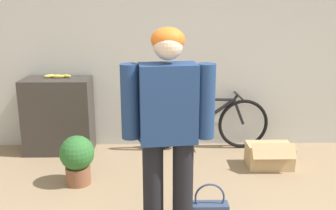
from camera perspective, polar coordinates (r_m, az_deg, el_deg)
name	(u,v)px	position (r m, az deg, el deg)	size (l,w,h in m)	color
wall_back	(172,42)	(4.82, 0.61, 9.09)	(8.00, 0.07, 2.60)	silver
side_shelf	(58,116)	(4.89, -15.61, -1.53)	(0.80, 0.41, 0.90)	#38332D
person	(168,121)	(2.90, 0.00, -2.35)	(0.69, 0.28, 1.62)	black
bicycle	(201,123)	(4.84, 4.83, -2.59)	(1.67, 0.46, 0.70)	black
banana	(57,76)	(4.83, -15.75, 4.05)	(0.33, 0.09, 0.04)	#EAD64C
cardboard_box	(269,156)	(4.53, 14.49, -7.12)	(0.49, 0.39, 0.32)	tan
potted_plant	(77,158)	(4.04, -13.04, -7.46)	(0.35, 0.35, 0.50)	brown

